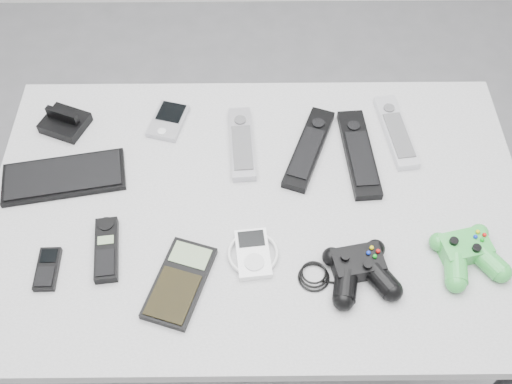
{
  "coord_description": "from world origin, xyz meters",
  "views": [
    {
      "loc": [
        -0.08,
        -0.65,
        1.77
      ],
      "look_at": [
        -0.07,
        0.08,
        0.77
      ],
      "focal_mm": 42.0,
      "sensor_mm": 36.0,
      "label": 1
    }
  ],
  "objects_px": {
    "desk": "(258,222)",
    "remote_black_b": "(359,153)",
    "remote_black_a": "(309,148)",
    "pda": "(168,120)",
    "controller_green": "(468,253)",
    "mobile_phone": "(47,269)",
    "controller_black": "(360,269)",
    "mp3_player": "(253,253)",
    "pda_keyboard": "(64,177)",
    "calculator": "(180,282)",
    "remote_silver_a": "(242,143)",
    "cordless_handset": "(106,249)",
    "remote_silver_b": "(396,131)"
  },
  "relations": [
    {
      "from": "remote_silver_b",
      "to": "controller_black",
      "type": "distance_m",
      "value": 0.38
    },
    {
      "from": "desk",
      "to": "remote_black_b",
      "type": "height_order",
      "value": "remote_black_b"
    },
    {
      "from": "desk",
      "to": "remote_silver_a",
      "type": "relative_size",
      "value": 5.55
    },
    {
      "from": "remote_black_b",
      "to": "mp3_player",
      "type": "xyz_separation_m",
      "value": [
        -0.23,
        -0.25,
        -0.0
      ]
    },
    {
      "from": "remote_silver_a",
      "to": "mobile_phone",
      "type": "xyz_separation_m",
      "value": [
        -0.37,
        -0.31,
        -0.0
      ]
    },
    {
      "from": "desk",
      "to": "pda_keyboard",
      "type": "relative_size",
      "value": 4.36
    },
    {
      "from": "cordless_handset",
      "to": "pda",
      "type": "bearing_deg",
      "value": 67.71
    },
    {
      "from": "remote_black_b",
      "to": "controller_black",
      "type": "distance_m",
      "value": 0.29
    },
    {
      "from": "remote_black_a",
      "to": "controller_black",
      "type": "relative_size",
      "value": 1.01
    },
    {
      "from": "controller_black",
      "to": "pda",
      "type": "bearing_deg",
      "value": 123.89
    },
    {
      "from": "pda",
      "to": "cordless_handset",
      "type": "bearing_deg",
      "value": -90.41
    },
    {
      "from": "remote_black_a",
      "to": "controller_black",
      "type": "height_order",
      "value": "controller_black"
    },
    {
      "from": "pda",
      "to": "mp3_player",
      "type": "height_order",
      "value": "mp3_player"
    },
    {
      "from": "remote_silver_a",
      "to": "mp3_player",
      "type": "distance_m",
      "value": 0.28
    },
    {
      "from": "mp3_player",
      "to": "controller_green",
      "type": "distance_m",
      "value": 0.41
    },
    {
      "from": "remote_silver_b",
      "to": "remote_silver_a",
      "type": "bearing_deg",
      "value": 177.89
    },
    {
      "from": "remote_black_b",
      "to": "mp3_player",
      "type": "distance_m",
      "value": 0.34
    },
    {
      "from": "cordless_handset",
      "to": "remote_black_a",
      "type": "bearing_deg",
      "value": 24.74
    },
    {
      "from": "remote_silver_a",
      "to": "remote_black_b",
      "type": "distance_m",
      "value": 0.26
    },
    {
      "from": "remote_silver_a",
      "to": "remote_silver_b",
      "type": "xyz_separation_m",
      "value": [
        0.35,
        0.03,
        -0.0
      ]
    },
    {
      "from": "remote_silver_a",
      "to": "remote_silver_b",
      "type": "relative_size",
      "value": 0.95
    },
    {
      "from": "pda",
      "to": "remote_black_a",
      "type": "bearing_deg",
      "value": -0.47
    },
    {
      "from": "desk",
      "to": "remote_black_a",
      "type": "relative_size",
      "value": 4.83
    },
    {
      "from": "remote_silver_b",
      "to": "pda_keyboard",
      "type": "bearing_deg",
      "value": -178.02
    },
    {
      "from": "desk",
      "to": "remote_black_b",
      "type": "bearing_deg",
      "value": 29.85
    },
    {
      "from": "controller_green",
      "to": "controller_black",
      "type": "bearing_deg",
      "value": 176.19
    },
    {
      "from": "pda_keyboard",
      "to": "controller_black",
      "type": "height_order",
      "value": "controller_black"
    },
    {
      "from": "calculator",
      "to": "controller_black",
      "type": "xyz_separation_m",
      "value": [
        0.34,
        0.02,
        0.01
      ]
    },
    {
      "from": "mobile_phone",
      "to": "controller_black",
      "type": "relative_size",
      "value": 0.4
    },
    {
      "from": "controller_green",
      "to": "mobile_phone",
      "type": "bearing_deg",
      "value": 168.47
    },
    {
      "from": "cordless_handset",
      "to": "controller_green",
      "type": "xyz_separation_m",
      "value": [
        0.7,
        -0.02,
        0.01
      ]
    },
    {
      "from": "remote_silver_b",
      "to": "controller_black",
      "type": "bearing_deg",
      "value": -116.45
    },
    {
      "from": "remote_silver_a",
      "to": "mobile_phone",
      "type": "height_order",
      "value": "remote_silver_a"
    },
    {
      "from": "remote_black_b",
      "to": "controller_black",
      "type": "height_order",
      "value": "controller_black"
    },
    {
      "from": "mp3_player",
      "to": "controller_black",
      "type": "bearing_deg",
      "value": -18.28
    },
    {
      "from": "cordless_handset",
      "to": "controller_black",
      "type": "bearing_deg",
      "value": -13.29
    },
    {
      "from": "mp3_player",
      "to": "pda_keyboard",
      "type": "bearing_deg",
      "value": 148.31
    },
    {
      "from": "pda_keyboard",
      "to": "mp3_player",
      "type": "height_order",
      "value": "mp3_player"
    },
    {
      "from": "pda_keyboard",
      "to": "remote_silver_b",
      "type": "height_order",
      "value": "remote_silver_b"
    },
    {
      "from": "remote_black_a",
      "to": "desk",
      "type": "bearing_deg",
      "value": -108.25
    },
    {
      "from": "pda_keyboard",
      "to": "remote_silver_a",
      "type": "height_order",
      "value": "remote_silver_a"
    },
    {
      "from": "remote_silver_b",
      "to": "controller_green",
      "type": "bearing_deg",
      "value": -82.16
    },
    {
      "from": "remote_black_a",
      "to": "controller_green",
      "type": "relative_size",
      "value": 1.65
    },
    {
      "from": "desk",
      "to": "remote_silver_a",
      "type": "distance_m",
      "value": 0.18
    },
    {
      "from": "pda",
      "to": "controller_green",
      "type": "xyz_separation_m",
      "value": [
        0.61,
        -0.36,
        0.01
      ]
    },
    {
      "from": "pda",
      "to": "controller_green",
      "type": "bearing_deg",
      "value": -15.91
    },
    {
      "from": "desk",
      "to": "calculator",
      "type": "xyz_separation_m",
      "value": [
        -0.15,
        -0.18,
        0.07
      ]
    },
    {
      "from": "mp3_player",
      "to": "cordless_handset",
      "type": "bearing_deg",
      "value": 171.75
    },
    {
      "from": "remote_silver_a",
      "to": "controller_black",
      "type": "bearing_deg",
      "value": -59.01
    },
    {
      "from": "calculator",
      "to": "controller_green",
      "type": "relative_size",
      "value": 1.25
    }
  ]
}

